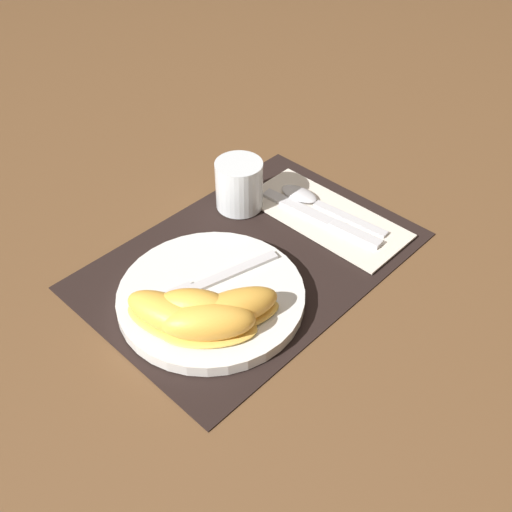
{
  "coord_description": "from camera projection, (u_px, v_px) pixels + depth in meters",
  "views": [
    {
      "loc": [
        -0.44,
        -0.43,
        0.56
      ],
      "look_at": [
        -0.01,
        -0.02,
        0.02
      ],
      "focal_mm": 42.0,
      "sensor_mm": 36.0,
      "label": 1
    }
  ],
  "objects": [
    {
      "name": "napkin",
      "position": [
        326.0,
        216.0,
        0.9
      ],
      "size": [
        0.11,
        0.25,
        0.0
      ],
      "color": "silver",
      "rests_on": "placemat"
    },
    {
      "name": "knife",
      "position": [
        323.0,
        219.0,
        0.89
      ],
      "size": [
        0.04,
        0.21,
        0.01
      ],
      "color": "silver",
      "rests_on": "napkin"
    },
    {
      "name": "ground_plane",
      "position": [
        252.0,
        260.0,
        0.83
      ],
      "size": [
        3.0,
        3.0,
        0.0
      ],
      "primitive_type": "plane",
      "color": "brown"
    },
    {
      "name": "juice_glass",
      "position": [
        239.0,
        187.0,
        0.9
      ],
      "size": [
        0.07,
        0.07,
        0.08
      ],
      "color": "silver",
      "rests_on": "placemat"
    },
    {
      "name": "citrus_wedge_3",
      "position": [
        230.0,
        311.0,
        0.71
      ],
      "size": [
        0.14,
        0.09,
        0.04
      ],
      "color": "#F7C656",
      "rests_on": "plate"
    },
    {
      "name": "spoon",
      "position": [
        312.0,
        200.0,
        0.92
      ],
      "size": [
        0.04,
        0.19,
        0.01
      ],
      "color": "silver",
      "rests_on": "napkin"
    },
    {
      "name": "citrus_wedge_0",
      "position": [
        172.0,
        316.0,
        0.71
      ],
      "size": [
        0.08,
        0.14,
        0.04
      ],
      "color": "#F7C656",
      "rests_on": "plate"
    },
    {
      "name": "fork",
      "position": [
        200.0,
        286.0,
        0.76
      ],
      "size": [
        0.2,
        0.07,
        0.0
      ],
      "color": "silver",
      "rests_on": "plate"
    },
    {
      "name": "placemat",
      "position": [
        252.0,
        259.0,
        0.83
      ],
      "size": [
        0.45,
        0.31,
        0.0
      ],
      "color": "black",
      "rests_on": "ground_plane"
    },
    {
      "name": "plate",
      "position": [
        211.0,
        297.0,
        0.76
      ],
      "size": [
        0.24,
        0.24,
        0.02
      ],
      "color": "white",
      "rests_on": "placemat"
    },
    {
      "name": "citrus_wedge_2",
      "position": [
        209.0,
        323.0,
        0.7
      ],
      "size": [
        0.12,
        0.12,
        0.04
      ],
      "color": "#F7C656",
      "rests_on": "plate"
    },
    {
      "name": "citrus_wedge_1",
      "position": [
        196.0,
        310.0,
        0.71
      ],
      "size": [
        0.1,
        0.11,
        0.05
      ],
      "color": "#F7C656",
      "rests_on": "plate"
    }
  ]
}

